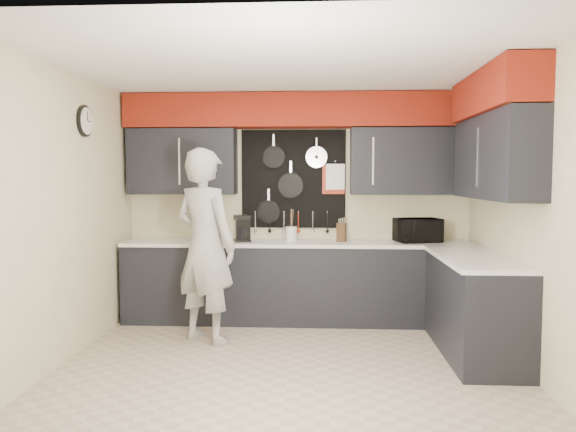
# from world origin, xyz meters

# --- Properties ---
(ground) EXTENTS (4.00, 4.00, 0.00)m
(ground) POSITION_xyz_m (0.00, 0.00, 0.00)
(ground) COLOR #BCA992
(ground) RESTS_ON ground
(back_wall_assembly) EXTENTS (4.00, 0.36, 2.60)m
(back_wall_assembly) POSITION_xyz_m (0.01, 1.60, 2.01)
(back_wall_assembly) COLOR beige
(back_wall_assembly) RESTS_ON ground
(right_wall_assembly) EXTENTS (0.36, 3.50, 2.60)m
(right_wall_assembly) POSITION_xyz_m (1.85, 0.26, 1.94)
(right_wall_assembly) COLOR beige
(right_wall_assembly) RESTS_ON ground
(left_wall_assembly) EXTENTS (0.05, 3.50, 2.60)m
(left_wall_assembly) POSITION_xyz_m (-1.99, 0.02, 1.33)
(left_wall_assembly) COLOR beige
(left_wall_assembly) RESTS_ON ground
(base_cabinets) EXTENTS (3.95, 2.20, 0.92)m
(base_cabinets) POSITION_xyz_m (0.49, 1.13, 0.46)
(base_cabinets) COLOR black
(base_cabinets) RESTS_ON ground
(microwave) EXTENTS (0.54, 0.43, 0.27)m
(microwave) POSITION_xyz_m (1.36, 1.45, 1.05)
(microwave) COLOR black
(microwave) RESTS_ON base_cabinets
(knife_block) EXTENTS (0.12, 0.12, 0.21)m
(knife_block) POSITION_xyz_m (0.51, 1.44, 1.03)
(knife_block) COLOR #3A2212
(knife_block) RESTS_ON base_cabinets
(utensil_crock) EXTENTS (0.13, 0.13, 0.17)m
(utensil_crock) POSITION_xyz_m (-0.06, 1.46, 1.00)
(utensil_crock) COLOR white
(utensil_crock) RESTS_ON base_cabinets
(coffee_maker) EXTENTS (0.22, 0.24, 0.30)m
(coffee_maker) POSITION_xyz_m (-0.61, 1.42, 1.07)
(coffee_maker) COLOR black
(coffee_maker) RESTS_ON base_cabinets
(person) EXTENTS (0.84, 0.76, 1.93)m
(person) POSITION_xyz_m (-0.88, 0.61, 0.97)
(person) COLOR #9E9E9C
(person) RESTS_ON ground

